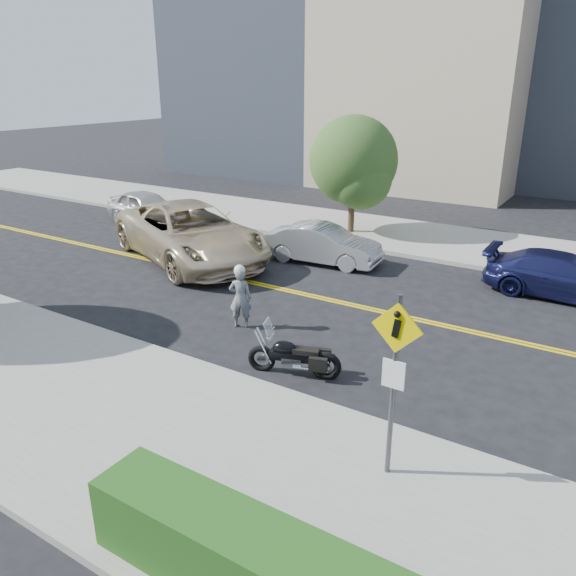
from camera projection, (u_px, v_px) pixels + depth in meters
The scene contains 11 objects.
ground_plane at pixel (336, 301), 16.01m from camera, with size 120.00×120.00×0.00m, color black.
sidewalk_near at pixel (142, 430), 10.05m from camera, with size 60.00×5.00×0.15m, color #9E9B91.
sidewalk_far at pixel (425, 239), 21.93m from camera, with size 60.00×5.00×0.15m, color #9E9B91.
pedestrian_sign at pixel (394, 370), 8.23m from camera, with size 0.78×0.08×3.00m.
motorcyclist at pixel (240, 296), 14.11m from camera, with size 0.68×0.60×1.67m.
motorcycle at pixel (294, 349), 11.89m from camera, with size 1.97×0.60×1.20m, color black, non-canonical shape.
suv at pixel (190, 233), 19.34m from camera, with size 3.23×7.00×1.94m, color beige.
parked_car_white at pixel (147, 208), 24.13m from camera, with size 1.72×4.28×1.46m, color silver.
parked_car_silver at pixel (323, 244), 19.17m from camera, with size 1.40×4.00×1.32m, color #B6B9BE.
parked_car_blue at pixel (563, 276), 16.17m from camera, with size 1.77×4.37×1.27m, color #191C4C.
tree_far_a at pixel (353, 160), 21.79m from camera, with size 3.45×3.45×4.71m.
Camera 1 is at (6.76, -13.31, 5.98)m, focal length 35.00 mm.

